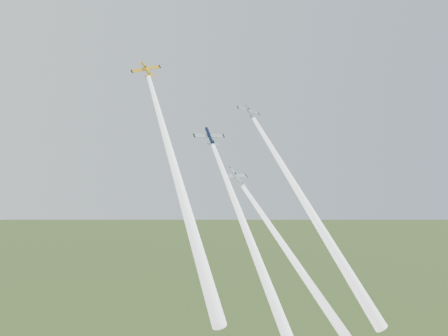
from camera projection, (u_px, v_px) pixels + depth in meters
plane_yellow at (147, 70)px, 141.52m from camera, size 8.19×7.51×7.75m
smoke_trail_yellow at (177, 175)px, 115.32m from camera, size 9.76×52.85×50.28m
plane_navy at (210, 137)px, 141.72m from camera, size 9.00×7.80×6.68m
smoke_trail_navy at (255, 253)px, 116.50m from camera, size 8.50×51.29×48.72m
plane_silver_right at (249, 111)px, 149.44m from camera, size 7.92×5.82×6.83m
smoke_trail_silver_right at (308, 207)px, 127.14m from camera, size 2.79×47.97×45.51m
plane_silver_low at (236, 177)px, 134.26m from camera, size 8.50×7.42×6.00m
smoke_trail_silver_low at (314, 289)px, 115.56m from camera, size 11.30×45.26×43.32m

